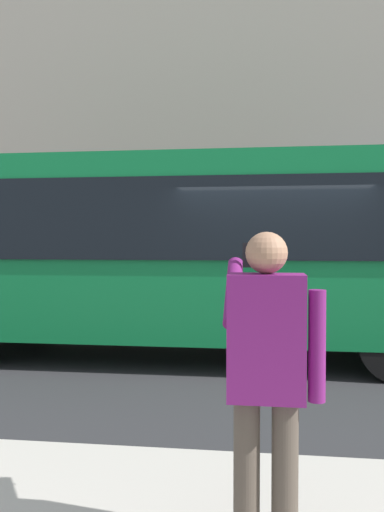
{
  "coord_description": "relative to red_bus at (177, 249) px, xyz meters",
  "views": [
    {
      "loc": [
        0.12,
        7.63,
        1.8
      ],
      "look_at": [
        1.19,
        -0.26,
        1.58
      ],
      "focal_mm": 37.33,
      "sensor_mm": 36.0,
      "label": 1
    }
  ],
  "objects": [
    {
      "name": "pedestrian_photographer",
      "position": [
        -1.35,
        5.32,
        -0.54
      ],
      "size": [
        0.53,
        0.52,
        1.7
      ],
      "color": "#4C4238",
      "rests_on": "sidewalk_curb"
    },
    {
      "name": "red_bus",
      "position": [
        0.0,
        0.0,
        0.0
      ],
      "size": [
        9.05,
        2.54,
        3.08
      ],
      "color": "#0F7238",
      "rests_on": "ground_plane"
    },
    {
      "name": "building_facade_far",
      "position": [
        -1.47,
        -6.3,
        4.3
      ],
      "size": [
        28.0,
        1.55,
        12.0
      ],
      "color": "#A89E8E",
      "rests_on": "ground_plane"
    },
    {
      "name": "ground_plane",
      "position": [
        -1.45,
        0.49,
        -1.68
      ],
      "size": [
        60.0,
        60.0,
        0.0
      ],
      "primitive_type": "plane",
      "color": "#2B2B2D"
    }
  ]
}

